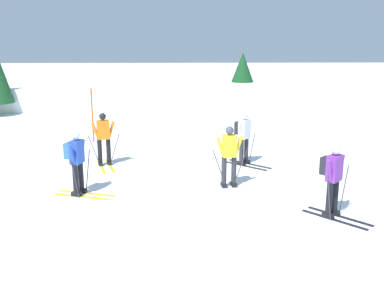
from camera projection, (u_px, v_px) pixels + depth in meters
ground_plane at (173, 245)px, 8.98m from camera, size 120.00×120.00×0.00m
far_snow_ridge at (179, 91)px, 28.20m from camera, size 80.00×8.76×1.28m
skier_blue at (76, 160)px, 11.56m from camera, size 1.64×0.97×1.71m
skier_white at (244, 136)px, 14.33m from camera, size 1.45×1.33×1.71m
skier_purple at (333, 177)px, 10.16m from camera, size 1.38×1.41×1.71m
skier_orange at (104, 138)px, 14.23m from camera, size 0.96×1.64×1.71m
skier_yellow at (229, 155)px, 12.16m from camera, size 0.99×1.64×1.71m
trail_marker_pole at (92, 116)px, 17.32m from camera, size 0.06×0.06×2.12m
conifer_far_left at (243, 73)px, 27.36m from camera, size 1.92×1.92×3.07m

